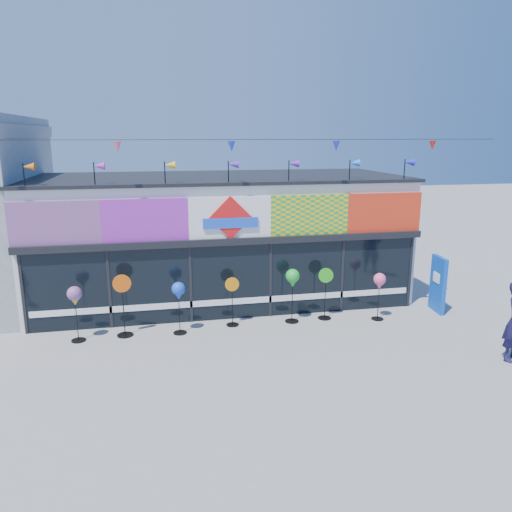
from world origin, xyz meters
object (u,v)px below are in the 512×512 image
object	(u,v)px
spinner_0	(75,298)
spinner_1	(123,304)
spinner_2	(179,293)
spinner_3	(232,300)
spinner_6	(379,283)
spinner_4	(293,280)
blue_sign	(438,284)
spinner_5	(325,292)

from	to	relation	value
spinner_0	spinner_1	size ratio (longest dim) A/B	0.88
spinner_2	spinner_1	bearing A→B (deg)	175.04
spinner_3	spinner_6	bearing A→B (deg)	-5.31
spinner_1	spinner_3	bearing A→B (deg)	3.32
spinner_0	spinner_2	world-z (taller)	spinner_0
spinner_0	spinner_4	size ratio (longest dim) A/B	0.95
spinner_2	spinner_0	bearing A→B (deg)	179.85
spinner_3	spinner_4	size ratio (longest dim) A/B	0.89
spinner_3	spinner_4	xyz separation A→B (m)	(1.78, -0.08, 0.53)
spinner_3	spinner_4	distance (m)	1.86
spinner_2	spinner_4	world-z (taller)	spinner_4
spinner_2	spinner_6	size ratio (longest dim) A/B	1.03
blue_sign	spinner_2	bearing A→B (deg)	-172.52
spinner_0	spinner_3	world-z (taller)	spinner_0
spinner_2	blue_sign	bearing A→B (deg)	1.56
spinner_0	spinner_5	bearing A→B (deg)	2.30
spinner_3	blue_sign	bearing A→B (deg)	-0.77
blue_sign	spinner_0	distance (m)	10.77
spinner_2	spinner_3	xyz separation A→B (m)	(1.54, 0.31, -0.43)
blue_sign	spinner_5	bearing A→B (deg)	-175.21
blue_sign	spinner_3	xyz separation A→B (m)	(-6.50, 0.09, -0.12)
spinner_0	spinner_3	xyz separation A→B (m)	(4.26, 0.30, -0.46)
spinner_1	spinner_4	size ratio (longest dim) A/B	1.08
spinner_1	spinner_6	distance (m)	7.42
spinner_0	spinner_2	bearing A→B (deg)	-0.15
spinner_0	spinner_6	size ratio (longest dim) A/B	1.06
spinner_5	spinner_0	bearing A→B (deg)	-177.70
spinner_1	spinner_4	world-z (taller)	spinner_1
blue_sign	spinner_1	xyz separation A→B (m)	(-9.54, -0.09, 0.04)
spinner_0	spinner_6	world-z (taller)	spinner_0
spinner_3	spinner_1	bearing A→B (deg)	-176.68
spinner_6	spinner_0	bearing A→B (deg)	179.30
spinner_0	spinner_1	bearing A→B (deg)	5.79
spinner_4	spinner_5	world-z (taller)	spinner_4
spinner_3	spinner_6	size ratio (longest dim) A/B	1.00
spinner_4	spinner_2	bearing A→B (deg)	-176.02
spinner_4	spinner_5	bearing A→B (deg)	3.33
spinner_5	spinner_6	world-z (taller)	spinner_5
spinner_2	spinner_5	bearing A→B (deg)	3.82
spinner_0	spinner_5	world-z (taller)	spinner_5
spinner_0	spinner_4	bearing A→B (deg)	2.12
spinner_4	spinner_6	xyz separation A→B (m)	(2.59, -0.33, -0.14)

